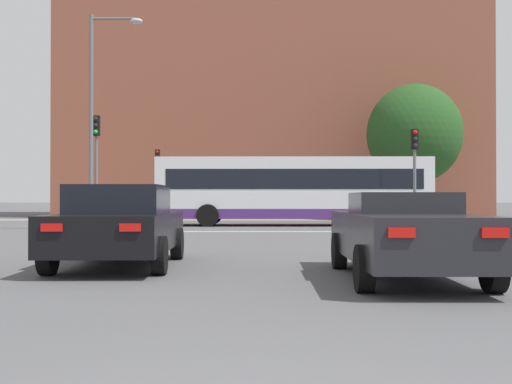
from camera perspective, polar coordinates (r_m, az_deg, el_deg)
name	(u,v)px	position (r m, az deg, el deg)	size (l,w,h in m)	color
stop_line_strip	(260,232)	(24.16, 0.39, -3.54)	(9.87, 0.30, 0.01)	silver
far_pavement	(261,220)	(37.17, 0.48, -2.51)	(70.97, 2.50, 0.01)	gray
brick_civic_building	(273,82)	(48.17, 1.56, 9.73)	(28.92, 13.92, 26.56)	brown
car_saloon_left	(120,225)	(12.05, -12.00, -2.88)	(2.12, 4.49, 1.49)	black
car_roadster_right	(405,234)	(10.21, 13.08, -3.63)	(1.94, 4.75, 1.34)	#232328
bus_crossing_lead	(293,189)	(29.71, 3.32, 0.24)	(12.46, 2.74, 3.12)	silver
traffic_light_near_right	(415,162)	(25.53, 13.93, 2.61)	(0.26, 0.31, 3.95)	slate
traffic_light_near_left	(96,154)	(26.08, -14.02, 3.33)	(0.26, 0.31, 4.53)	slate
traffic_light_far_right	(377,169)	(37.33, 10.72, 1.99)	(0.26, 0.31, 4.36)	slate
traffic_light_far_left	(157,173)	(37.23, -8.75, 1.72)	(0.26, 0.31, 4.07)	slate
street_lamp_junction	(99,101)	(25.83, -13.77, 7.84)	(2.08, 0.36, 8.39)	slate
pedestrian_waiting	(70,204)	(38.29, -16.24, -1.05)	(0.28, 0.43, 1.59)	#333851
tree_by_building	(414,134)	(38.30, 13.90, 5.03)	(5.47, 5.47, 7.87)	#4C3823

